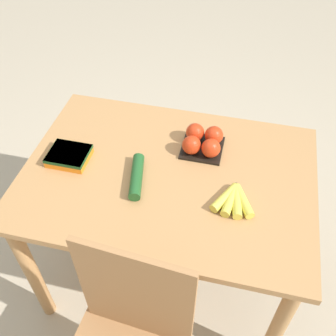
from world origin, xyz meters
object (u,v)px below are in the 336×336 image
at_px(banana_bunch, 234,199).
at_px(carrot_bag, 69,155).
at_px(cucumber_near, 137,176).
at_px(tomato_pack, 203,141).

height_order(banana_bunch, carrot_bag, carrot_bag).
xyz_separation_m(carrot_bag, cucumber_near, (-0.30, 0.05, -0.00)).
xyz_separation_m(banana_bunch, carrot_bag, (0.68, -0.07, 0.01)).
bearing_deg(carrot_bag, cucumber_near, 171.04).
distance_m(tomato_pack, carrot_bag, 0.55).
height_order(banana_bunch, tomato_pack, tomato_pack).
bearing_deg(banana_bunch, cucumber_near, -3.47).
bearing_deg(banana_bunch, tomato_pack, -57.94).
bearing_deg(cucumber_near, banana_bunch, 176.53).
relative_size(tomato_pack, cucumber_near, 0.78).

